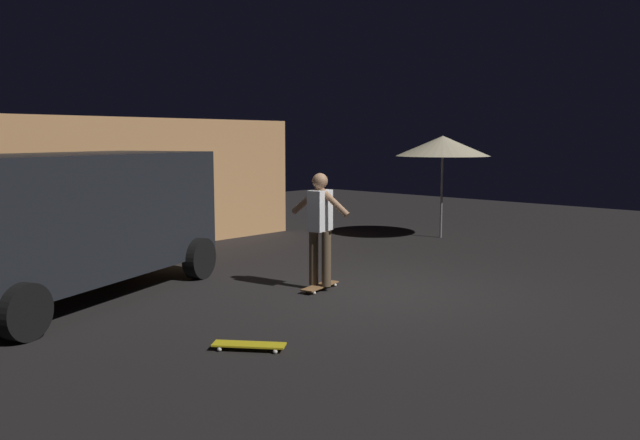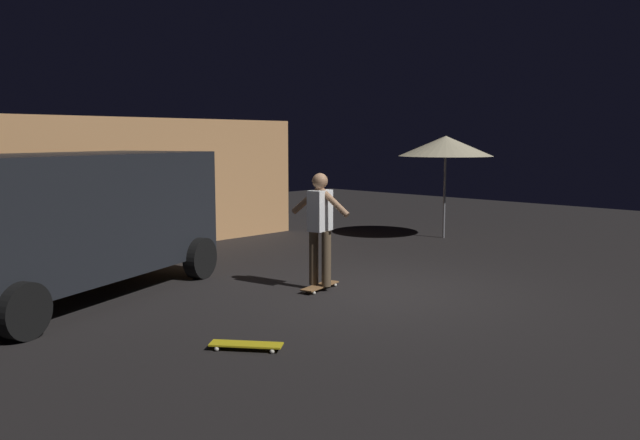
{
  "view_description": "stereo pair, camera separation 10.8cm",
  "coord_description": "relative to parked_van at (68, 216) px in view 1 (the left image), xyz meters",
  "views": [
    {
      "loc": [
        -7.39,
        -5.8,
        2.24
      ],
      "look_at": [
        -0.53,
        0.64,
        1.05
      ],
      "focal_mm": 36.25,
      "sensor_mm": 36.0,
      "label": 1
    },
    {
      "loc": [
        -7.32,
        -5.88,
        2.24
      ],
      "look_at": [
        -0.53,
        0.64,
        1.05
      ],
      "focal_mm": 36.25,
      "sensor_mm": 36.0,
      "label": 2
    }
  ],
  "objects": [
    {
      "name": "parked_van",
      "position": [
        0.0,
        0.0,
        0.0
      ],
      "size": [
        4.97,
        3.52,
        2.03
      ],
      "color": "black",
      "rests_on": "ground_plane"
    },
    {
      "name": "low_building",
      "position": [
        1.87,
        4.73,
        0.17
      ],
      "size": [
        9.67,
        4.27,
        2.66
      ],
      "color": "tan",
      "rests_on": "ground_plane"
    },
    {
      "name": "ground_plane",
      "position": [
        3.27,
        -2.91,
        -1.16
      ],
      "size": [
        28.0,
        28.0,
        0.0
      ],
      "primitive_type": "plane",
      "color": "black"
    },
    {
      "name": "skater",
      "position": [
        2.74,
        -2.27,
        -0.12
      ],
      "size": [
        0.42,
        0.98,
        1.67
      ],
      "color": "brown",
      "rests_on": "skateboard_ridden"
    },
    {
      "name": "skateboard_ridden",
      "position": [
        2.74,
        -2.27,
        -1.11
      ],
      "size": [
        0.8,
        0.35,
        0.07
      ],
      "color": "olive",
      "rests_on": "ground_plane"
    },
    {
      "name": "skateboard_spare",
      "position": [
        0.21,
        -3.61,
        -1.11
      ],
      "size": [
        0.62,
        0.75,
        0.07
      ],
      "color": "gold",
      "rests_on": "ground_plane"
    },
    {
      "name": "patio_umbrella",
      "position": [
        8.36,
        -0.77,
        0.91
      ],
      "size": [
        2.1,
        2.1,
        2.3
      ],
      "color": "slate",
      "rests_on": "ground_plane"
    }
  ]
}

